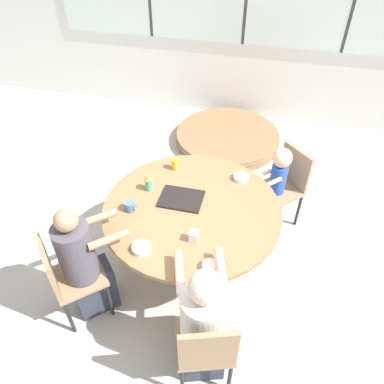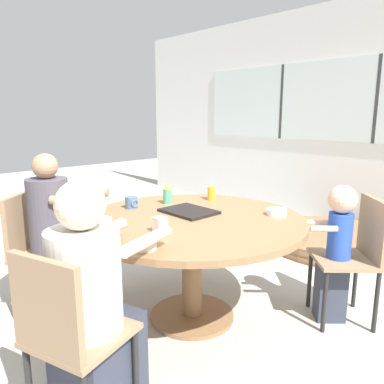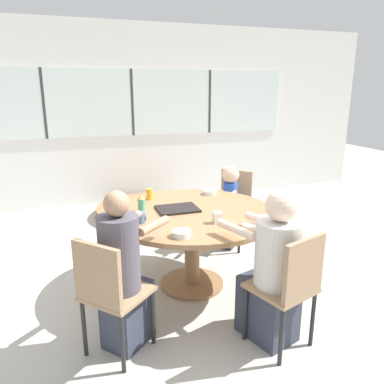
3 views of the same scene
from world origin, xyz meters
name	(u,v)px [view 1 (image 1 of 3)]	position (x,y,z in m)	size (l,w,h in m)	color
ground_plane	(192,261)	(0.00, 0.00, 0.00)	(16.00, 16.00, 0.00)	#B2ADA3
wall_back_with_windows	(245,18)	(0.00, 3.00, 1.41)	(8.40, 0.08, 2.80)	silver
dining_table	(192,218)	(0.00, 0.00, 0.62)	(1.54, 1.54, 0.74)	olive
chair_for_woman_green_shirt	(65,275)	(-0.85, -0.77, 0.53)	(0.56, 0.56, 0.88)	#937556
chair_for_man_blue_shirt	(206,348)	(0.36, -1.08, 0.53)	(0.51, 0.51, 0.88)	#937556
chair_for_toddler	(287,181)	(0.80, 0.82, 0.53)	(0.57, 0.57, 0.88)	#937556
person_woman_green_shirt	(85,267)	(-0.73, -0.66, 0.54)	(0.56, 0.55, 1.17)	#333847
person_man_blue_shirt	(203,326)	(0.31, -0.93, 0.52)	(0.50, 0.66, 1.16)	#333847
person_toddler	(275,188)	(0.69, 0.71, 0.51)	(0.32, 0.32, 0.97)	#333847
food_tray_dark	(181,199)	(-0.11, 0.08, 0.75)	(0.37, 0.29, 0.02)	black
coffee_mug	(130,206)	(-0.50, -0.15, 0.79)	(0.10, 0.09, 0.09)	slate
sippy_cup	(149,183)	(-0.43, 0.14, 0.82)	(0.07, 0.07, 0.15)	#4CA57F
juice_glass	(175,164)	(-0.29, 0.49, 0.80)	(0.07, 0.07, 0.11)	gold
milk_carton_small	(194,236)	(0.10, -0.36, 0.79)	(0.07, 0.07, 0.09)	silver
bowl_white_shallow	(241,177)	(0.35, 0.48, 0.76)	(0.14, 0.14, 0.04)	silver
bowl_cereal	(210,266)	(0.28, -0.59, 0.77)	(0.12, 0.12, 0.05)	silver
bowl_fruit	(141,248)	(-0.27, -0.55, 0.76)	(0.14, 0.14, 0.05)	silver
folded_table_stack	(228,138)	(-0.01, 2.16, 0.07)	(1.44, 1.44, 0.15)	olive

